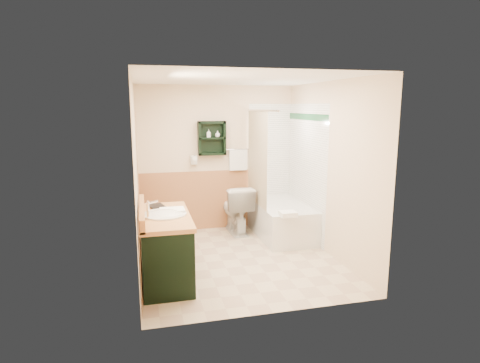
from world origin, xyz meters
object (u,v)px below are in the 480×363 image
(wall_shelf, at_px, (212,138))
(hair_dryer, at_px, (194,160))
(toilet, at_px, (236,209))
(soap_bottle_b, at_px, (218,135))
(vanity_book, at_px, (149,198))
(soap_bottle_a, at_px, (209,135))
(vanity, at_px, (166,247))
(bathtub, at_px, (281,219))

(wall_shelf, distance_m, hair_dryer, 0.46)
(toilet, height_order, soap_bottle_b, soap_bottle_b)
(toilet, bearing_deg, vanity_book, 38.94)
(vanity_book, distance_m, soap_bottle_a, 1.88)
(wall_shelf, distance_m, vanity_book, 1.89)
(hair_dryer, bearing_deg, toilet, -20.90)
(vanity, xyz_separation_m, toilet, (1.25, 1.59, -0.01))
(wall_shelf, height_order, soap_bottle_b, wall_shelf)
(vanity, relative_size, soap_bottle_a, 9.93)
(toilet, relative_size, soap_bottle_b, 7.68)
(vanity, bearing_deg, soap_bottle_b, 61.35)
(bathtub, relative_size, soap_bottle_a, 11.76)
(toilet, height_order, vanity_book, vanity_book)
(soap_bottle_b, bearing_deg, soap_bottle_a, 180.00)
(vanity_book, height_order, soap_bottle_a, soap_bottle_a)
(bathtub, height_order, toilet, toilet)
(bathtub, xyz_separation_m, vanity_book, (-2.08, -0.90, 0.66))
(hair_dryer, xyz_separation_m, vanity, (-0.59, -1.84, -0.80))
(vanity, height_order, soap_bottle_a, soap_bottle_a)
(vanity, height_order, bathtub, vanity)
(hair_dryer, relative_size, vanity, 0.19)
(hair_dryer, relative_size, vanity_book, 0.99)
(wall_shelf, bearing_deg, vanity_book, -126.41)
(hair_dryer, distance_m, vanity_book, 1.67)
(hair_dryer, bearing_deg, soap_bottle_b, -4.35)
(vanity, relative_size, bathtub, 0.84)
(hair_dryer, xyz_separation_m, vanity_book, (-0.76, -1.46, -0.27))
(soap_bottle_a, bearing_deg, bathtub, -26.28)
(bathtub, bearing_deg, vanity_book, -156.61)
(soap_bottle_a, bearing_deg, vanity_book, -125.23)
(soap_bottle_a, bearing_deg, toilet, -28.64)
(bathtub, distance_m, vanity_book, 2.37)
(vanity_book, height_order, soap_bottle_b, soap_bottle_b)
(hair_dryer, height_order, soap_bottle_b, soap_bottle_b)
(vanity_book, relative_size, soap_bottle_a, 1.90)
(soap_bottle_b, bearing_deg, hair_dryer, 175.65)
(wall_shelf, xyz_separation_m, hair_dryer, (-0.30, 0.02, -0.35))
(wall_shelf, xyz_separation_m, soap_bottle_a, (-0.05, -0.01, 0.04))
(bathtub, xyz_separation_m, toilet, (-0.67, 0.31, 0.13))
(soap_bottle_a, bearing_deg, vanity, -115.05)
(vanity_book, bearing_deg, soap_bottle_b, 37.51)
(hair_dryer, bearing_deg, wall_shelf, -4.76)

